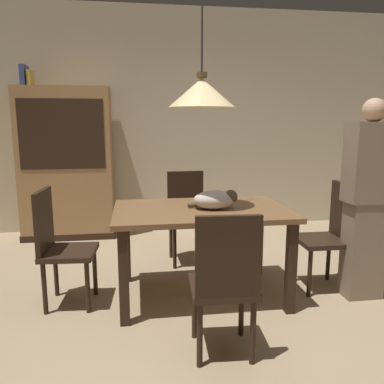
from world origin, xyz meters
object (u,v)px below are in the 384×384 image
object	(u,v)px
chair_far_back	(187,212)
book_yellow_short	(30,79)
chair_left_side	(59,243)
dining_table	(201,220)
pendant_lamp	(202,92)
chair_right_side	(330,231)
book_blue_wide	(24,76)
chair_near_front	(225,279)
hutch_bookcase	(67,167)
person_standing	(367,201)
cat_sleeping	(216,199)

from	to	relation	value
chair_far_back	book_yellow_short	bearing A→B (deg)	148.51
chair_far_back	chair_left_side	distance (m)	1.42
dining_table	pendant_lamp	xyz separation A→B (m)	(-0.00, 0.00, 1.01)
chair_left_side	chair_right_side	bearing A→B (deg)	-0.18
dining_table	book_blue_wide	distance (m)	2.94
dining_table	book_yellow_short	world-z (taller)	book_yellow_short
dining_table	chair_near_front	xyz separation A→B (m)	(-0.00, -0.88, -0.14)
hutch_bookcase	book_yellow_short	size ratio (longest dim) A/B	9.25
dining_table	person_standing	distance (m)	1.35
dining_table	chair_left_side	world-z (taller)	chair_left_side
book_yellow_short	cat_sleeping	bearing A→B (deg)	-46.95
chair_near_front	book_blue_wide	size ratio (longest dim) A/B	3.88
cat_sleeping	book_yellow_short	bearing A→B (deg)	133.05
chair_right_side	book_blue_wide	bearing A→B (deg)	146.44
pendant_lamp	hutch_bookcase	world-z (taller)	pendant_lamp
pendant_lamp	cat_sleeping	bearing A→B (deg)	-15.56
chair_far_back	hutch_bookcase	distance (m)	1.76
dining_table	book_yellow_short	distance (m)	2.89
hutch_bookcase	book_yellow_short	distance (m)	1.11
chair_near_front	book_blue_wide	distance (m)	3.63
cat_sleeping	book_yellow_short	size ratio (longest dim) A/B	1.96
chair_left_side	person_standing	world-z (taller)	person_standing
chair_far_back	person_standing	xyz separation A→B (m)	(1.32, -1.07, 0.30)
dining_table	chair_right_side	xyz separation A→B (m)	(1.13, -0.00, -0.14)
cat_sleeping	hutch_bookcase	distance (m)	2.45
pendant_lamp	dining_table	bearing A→B (deg)	-75.96
chair_left_side	person_standing	distance (m)	2.48
pendant_lamp	book_yellow_short	size ratio (longest dim) A/B	6.50
book_blue_wide	person_standing	distance (m)	3.93
chair_near_front	chair_far_back	world-z (taller)	same
chair_left_side	dining_table	bearing A→B (deg)	-0.28
chair_near_front	book_yellow_short	bearing A→B (deg)	121.40
cat_sleeping	pendant_lamp	distance (m)	0.84
book_blue_wide	chair_near_front	bearing A→B (deg)	-57.65
person_standing	pendant_lamp	bearing A→B (deg)	171.54
cat_sleeping	book_yellow_short	xyz separation A→B (m)	(-1.83, 1.96, 1.11)
chair_left_side	pendant_lamp	world-z (taller)	pendant_lamp
chair_left_side	hutch_bookcase	bearing A→B (deg)	96.90
cat_sleeping	person_standing	world-z (taller)	person_standing
chair_right_side	cat_sleeping	size ratio (longest dim) A/B	2.38
dining_table	chair_left_side	distance (m)	1.14
chair_far_back	chair_left_side	size ratio (longest dim) A/B	1.00
dining_table	book_blue_wide	xyz separation A→B (m)	(-1.78, 1.93, 1.32)
chair_far_back	hutch_bookcase	world-z (taller)	hutch_bookcase
pendant_lamp	book_yellow_short	xyz separation A→B (m)	(-1.72, 1.93, 0.28)
dining_table	pendant_lamp	distance (m)	1.01
chair_near_front	pendant_lamp	bearing A→B (deg)	89.72
book_blue_wide	person_standing	world-z (taller)	book_blue_wide
pendant_lamp	chair_near_front	bearing A→B (deg)	-90.28
chair_near_front	chair_left_side	world-z (taller)	same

